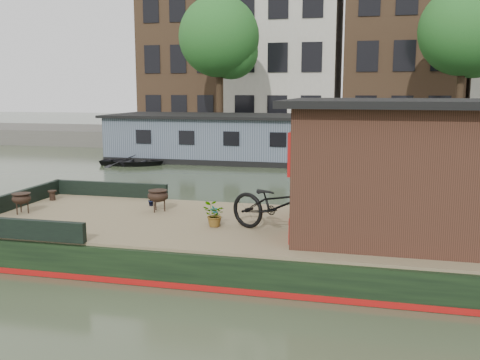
% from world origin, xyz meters
% --- Properties ---
extents(ground, '(120.00, 120.00, 0.00)m').
position_xyz_m(ground, '(0.00, 0.00, 0.00)').
color(ground, '#2B3824').
rests_on(ground, ground).
extents(houseboat_hull, '(14.01, 4.02, 0.60)m').
position_xyz_m(houseboat_hull, '(-1.33, 0.00, 0.27)').
color(houseboat_hull, black).
rests_on(houseboat_hull, ground).
extents(houseboat_deck, '(11.80, 3.80, 0.05)m').
position_xyz_m(houseboat_deck, '(0.00, 0.00, 0.62)').
color(houseboat_deck, '#78684A').
rests_on(houseboat_deck, houseboat_hull).
extents(bow_bulwark, '(3.00, 4.00, 0.35)m').
position_xyz_m(bow_bulwark, '(-5.07, 0.00, 0.82)').
color(bow_bulwark, black).
rests_on(bow_bulwark, houseboat_deck).
extents(cabin, '(4.00, 3.50, 2.42)m').
position_xyz_m(cabin, '(2.19, 0.00, 1.88)').
color(cabin, black).
rests_on(cabin, houseboat_deck).
extents(bicycle, '(2.12, 1.49, 1.06)m').
position_xyz_m(bicycle, '(0.09, -0.54, 1.18)').
color(bicycle, black).
rests_on(bicycle, houseboat_deck).
extents(potted_plant_a, '(0.22, 0.24, 0.37)m').
position_xyz_m(potted_plant_a, '(-1.20, -0.20, 0.84)').
color(potted_plant_a, '#964F2B').
rests_on(potted_plant_a, houseboat_deck).
extents(potted_plant_b, '(0.16, 0.18, 0.28)m').
position_xyz_m(potted_plant_b, '(-3.07, 1.13, 0.79)').
color(potted_plant_b, brown).
rests_on(potted_plant_b, houseboat_deck).
extents(potted_plant_c, '(0.47, 0.42, 0.46)m').
position_xyz_m(potted_plant_c, '(-1.18, -0.34, 0.88)').
color(potted_plant_c, brown).
rests_on(potted_plant_c, houseboat_deck).
extents(brazier_front, '(0.45, 0.45, 0.44)m').
position_xyz_m(brazier_front, '(-5.43, -0.22, 0.87)').
color(brazier_front, black).
rests_on(brazier_front, houseboat_deck).
extents(brazier_rear, '(0.56, 0.56, 0.47)m').
position_xyz_m(brazier_rear, '(-2.70, 0.64, 0.88)').
color(brazier_rear, black).
rests_on(brazier_rear, houseboat_deck).
extents(bollard_port, '(0.20, 0.20, 0.23)m').
position_xyz_m(bollard_port, '(-5.60, 1.16, 0.77)').
color(bollard_port, black).
rests_on(bollard_port, houseboat_deck).
extents(dinghy, '(3.01, 2.31, 0.58)m').
position_xyz_m(dinghy, '(-8.31, 11.43, 0.29)').
color(dinghy, black).
rests_on(dinghy, ground).
extents(far_houseboat, '(20.40, 4.40, 2.11)m').
position_xyz_m(far_houseboat, '(0.00, 14.00, 0.97)').
color(far_houseboat, slate).
rests_on(far_houseboat, ground).
extents(quay, '(60.00, 6.00, 0.90)m').
position_xyz_m(quay, '(0.00, 20.50, 0.45)').
color(quay, '#47443F').
rests_on(quay, ground).
extents(townhouse_row, '(27.25, 8.00, 16.50)m').
position_xyz_m(townhouse_row, '(0.15, 27.50, 7.90)').
color(townhouse_row, brown).
rests_on(townhouse_row, ground).
extents(tree_left, '(4.40, 4.40, 7.40)m').
position_xyz_m(tree_left, '(-6.36, 19.07, 5.89)').
color(tree_left, '#332316').
rests_on(tree_left, quay).
extents(tree_right, '(4.40, 4.40, 7.40)m').
position_xyz_m(tree_right, '(6.14, 19.07, 5.89)').
color(tree_right, '#332316').
rests_on(tree_right, quay).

